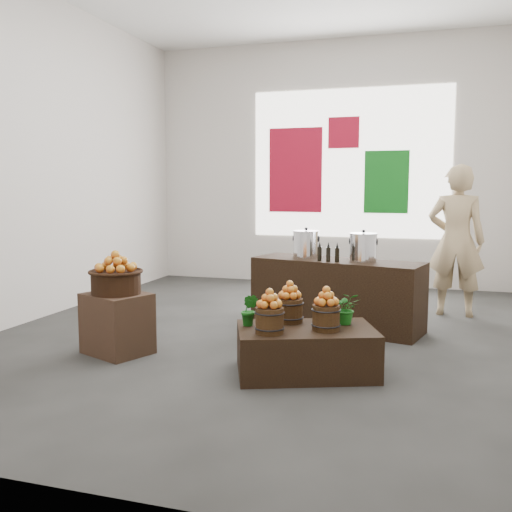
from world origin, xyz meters
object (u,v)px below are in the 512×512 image
(counter, at_px, (337,294))
(stock_pot_left, at_px, (306,245))
(shopper, at_px, (456,241))
(stock_pot_center, at_px, (363,248))
(crate, at_px, (117,323))
(wicker_basket, at_px, (116,283))
(display_table, at_px, (306,351))

(counter, height_order, stock_pot_left, stock_pot_left)
(stock_pot_left, relative_size, shopper, 0.16)
(counter, bearing_deg, stock_pot_center, -0.00)
(crate, xyz_separation_m, counter, (1.88, 1.65, 0.10))
(counter, xyz_separation_m, stock_pot_center, (0.30, -0.07, 0.55))
(stock_pot_center, bearing_deg, shopper, 48.77)
(wicker_basket, bearing_deg, stock_pot_center, 35.79)
(crate, distance_m, counter, 2.50)
(stock_pot_left, height_order, stock_pot_center, same)
(counter, relative_size, shopper, 1.02)
(wicker_basket, bearing_deg, display_table, -1.90)
(counter, xyz_separation_m, stock_pot_left, (-0.39, 0.09, 0.55))
(crate, height_order, stock_pot_left, stock_pot_left)
(wicker_basket, bearing_deg, stock_pot_left, 49.30)
(wicker_basket, distance_m, stock_pot_left, 2.31)
(wicker_basket, bearing_deg, counter, 41.18)
(crate, height_order, counter, counter)
(wicker_basket, relative_size, display_table, 0.40)
(counter, height_order, shopper, shopper)
(display_table, relative_size, stock_pot_center, 3.93)
(shopper, bearing_deg, counter, 43.14)
(stock_pot_center, height_order, shopper, shopper)
(display_table, xyz_separation_m, shopper, (1.31, 2.80, 0.75))
(stock_pot_left, bearing_deg, wicker_basket, -130.70)
(crate, bearing_deg, counter, 41.18)
(wicker_basket, height_order, stock_pot_left, stock_pot_left)
(crate, height_order, shopper, shopper)
(crate, xyz_separation_m, shopper, (3.20, 2.74, 0.65))
(counter, bearing_deg, stock_pot_left, -180.00)
(crate, distance_m, wicker_basket, 0.40)
(counter, bearing_deg, shopper, 53.31)
(crate, xyz_separation_m, stock_pot_center, (2.18, 1.57, 0.65))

